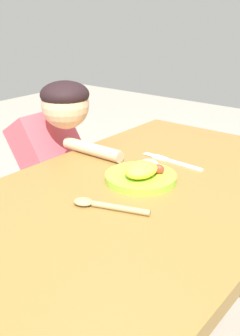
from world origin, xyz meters
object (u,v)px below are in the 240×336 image
at_px(plate, 142,174).
at_px(spoon, 102,205).
at_px(person, 51,193).
at_px(fork, 173,161).

height_order(plate, spoon, plate).
bearing_deg(person, spoon, 61.46).
xyz_separation_m(fork, spoon, (-0.38, -0.03, 0.00)).
distance_m(plate, person, 0.53).
relative_size(plate, person, 0.21).
bearing_deg(plate, fork, 2.28).
distance_m(plate, spoon, 0.20).
bearing_deg(person, fork, 103.20).
xyz_separation_m(plate, spoon, (-0.20, -0.02, -0.01)).
height_order(fork, person, person).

